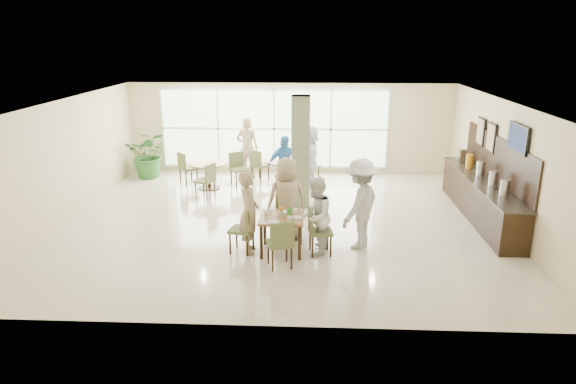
{
  "coord_description": "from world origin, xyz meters",
  "views": [
    {
      "loc": [
        0.68,
        -11.26,
        4.2
      ],
      "look_at": [
        0.2,
        -1.2,
        1.1
      ],
      "focal_mm": 32.0,
      "sensor_mm": 36.0,
      "label": 1
    }
  ],
  "objects_px": {
    "buffet_counter": "(481,196)",
    "teen_left": "(249,212)",
    "main_table": "(282,221)",
    "potted_plant": "(149,154)",
    "teen_standing": "(360,204)",
    "adult_b": "(310,156)",
    "adult_standing": "(247,148)",
    "teen_right": "(316,216)",
    "round_table_left": "(209,169)",
    "adult_a": "(284,165)",
    "teen_far": "(287,199)",
    "round_table_right": "(284,165)"
  },
  "relations": [
    {
      "from": "adult_standing",
      "to": "main_table",
      "type": "bearing_deg",
      "value": 107.75
    },
    {
      "from": "main_table",
      "to": "teen_standing",
      "type": "relative_size",
      "value": 0.47
    },
    {
      "from": "round_table_right",
      "to": "teen_standing",
      "type": "relative_size",
      "value": 0.64
    },
    {
      "from": "buffet_counter",
      "to": "adult_a",
      "type": "bearing_deg",
      "value": 160.14
    },
    {
      "from": "potted_plant",
      "to": "teen_far",
      "type": "relative_size",
      "value": 0.8
    },
    {
      "from": "round_table_left",
      "to": "teen_right",
      "type": "distance_m",
      "value": 5.34
    },
    {
      "from": "round_table_right",
      "to": "adult_b",
      "type": "relative_size",
      "value": 0.67
    },
    {
      "from": "teen_far",
      "to": "adult_standing",
      "type": "height_order",
      "value": "adult_standing"
    },
    {
      "from": "potted_plant",
      "to": "adult_standing",
      "type": "relative_size",
      "value": 0.77
    },
    {
      "from": "adult_a",
      "to": "adult_standing",
      "type": "xyz_separation_m",
      "value": [
        -1.2,
        1.64,
        0.12
      ]
    },
    {
      "from": "round_table_left",
      "to": "teen_right",
      "type": "relative_size",
      "value": 0.7
    },
    {
      "from": "teen_left",
      "to": "adult_b",
      "type": "height_order",
      "value": "adult_b"
    },
    {
      "from": "adult_b",
      "to": "main_table",
      "type": "bearing_deg",
      "value": 5.24
    },
    {
      "from": "potted_plant",
      "to": "teen_right",
      "type": "height_order",
      "value": "teen_right"
    },
    {
      "from": "teen_far",
      "to": "adult_b",
      "type": "bearing_deg",
      "value": -117.2
    },
    {
      "from": "potted_plant",
      "to": "buffet_counter",
      "type": "bearing_deg",
      "value": -19.87
    },
    {
      "from": "round_table_left",
      "to": "teen_left",
      "type": "xyz_separation_m",
      "value": [
        1.68,
        -4.4,
        0.26
      ]
    },
    {
      "from": "teen_far",
      "to": "adult_a",
      "type": "relative_size",
      "value": 1.1
    },
    {
      "from": "potted_plant",
      "to": "teen_far",
      "type": "bearing_deg",
      "value": -47.1
    },
    {
      "from": "teen_far",
      "to": "teen_right",
      "type": "height_order",
      "value": "teen_far"
    },
    {
      "from": "buffet_counter",
      "to": "teen_left",
      "type": "relative_size",
      "value": 2.8
    },
    {
      "from": "main_table",
      "to": "teen_standing",
      "type": "height_order",
      "value": "teen_standing"
    },
    {
      "from": "buffet_counter",
      "to": "adult_a",
      "type": "relative_size",
      "value": 2.9
    },
    {
      "from": "round_table_left",
      "to": "adult_standing",
      "type": "distance_m",
      "value": 1.6
    },
    {
      "from": "potted_plant",
      "to": "adult_standing",
      "type": "distance_m",
      "value": 3.0
    },
    {
      "from": "adult_a",
      "to": "teen_right",
      "type": "bearing_deg",
      "value": -101.95
    },
    {
      "from": "main_table",
      "to": "round_table_left",
      "type": "bearing_deg",
      "value": 118.05
    },
    {
      "from": "round_table_right",
      "to": "teen_right",
      "type": "xyz_separation_m",
      "value": [
        0.88,
        -4.83,
        0.2
      ]
    },
    {
      "from": "main_table",
      "to": "teen_far",
      "type": "xyz_separation_m",
      "value": [
        0.07,
        0.7,
        0.24
      ]
    },
    {
      "from": "buffet_counter",
      "to": "teen_standing",
      "type": "distance_m",
      "value": 3.6
    },
    {
      "from": "round_table_right",
      "to": "adult_b",
      "type": "height_order",
      "value": "adult_b"
    },
    {
      "from": "teen_left",
      "to": "adult_standing",
      "type": "relative_size",
      "value": 0.9
    },
    {
      "from": "round_table_left",
      "to": "adult_standing",
      "type": "bearing_deg",
      "value": 52.0
    },
    {
      "from": "adult_a",
      "to": "adult_standing",
      "type": "distance_m",
      "value": 2.03
    },
    {
      "from": "adult_standing",
      "to": "buffet_counter",
      "type": "bearing_deg",
      "value": 154.64
    },
    {
      "from": "main_table",
      "to": "potted_plant",
      "type": "relative_size",
      "value": 0.62
    },
    {
      "from": "adult_a",
      "to": "adult_standing",
      "type": "height_order",
      "value": "adult_standing"
    },
    {
      "from": "potted_plant",
      "to": "adult_a",
      "type": "relative_size",
      "value": 0.88
    },
    {
      "from": "main_table",
      "to": "teen_left",
      "type": "relative_size",
      "value": 0.52
    },
    {
      "from": "buffet_counter",
      "to": "teen_left",
      "type": "bearing_deg",
      "value": -156.65
    },
    {
      "from": "main_table",
      "to": "round_table_left",
      "type": "xyz_separation_m",
      "value": [
        -2.33,
        4.36,
        -0.07
      ]
    },
    {
      "from": "teen_standing",
      "to": "adult_b",
      "type": "xyz_separation_m",
      "value": [
        -1.04,
        4.42,
        -0.04
      ]
    },
    {
      "from": "potted_plant",
      "to": "teen_far",
      "type": "distance_m",
      "value": 6.51
    },
    {
      "from": "teen_standing",
      "to": "adult_standing",
      "type": "relative_size",
      "value": 1.0
    },
    {
      "from": "potted_plant",
      "to": "adult_standing",
      "type": "bearing_deg",
      "value": 2.3
    },
    {
      "from": "teen_right",
      "to": "adult_b",
      "type": "relative_size",
      "value": 0.89
    },
    {
      "from": "potted_plant",
      "to": "teen_standing",
      "type": "height_order",
      "value": "teen_standing"
    },
    {
      "from": "teen_standing",
      "to": "teen_right",
      "type": "bearing_deg",
      "value": -36.5
    },
    {
      "from": "teen_left",
      "to": "adult_standing",
      "type": "xyz_separation_m",
      "value": [
        -0.72,
        5.62,
        0.09
      ]
    },
    {
      "from": "main_table",
      "to": "adult_b",
      "type": "height_order",
      "value": "adult_b"
    }
  ]
}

